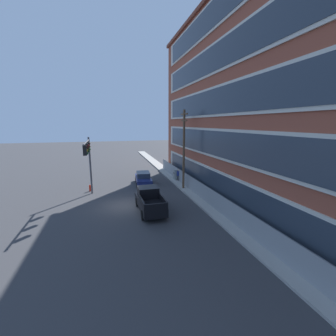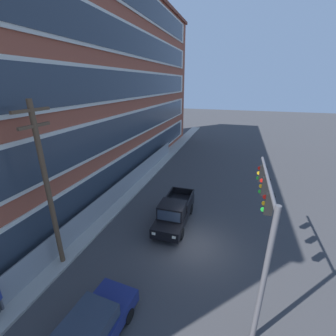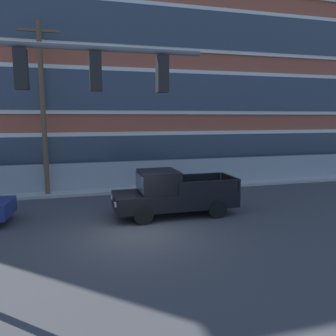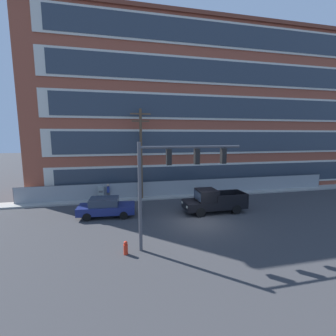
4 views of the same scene
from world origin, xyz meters
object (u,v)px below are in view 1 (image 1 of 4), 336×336
at_px(traffic_signal_mast, 88,155).
at_px(electrical_cabinet, 175,175).
at_px(sedan_navy, 143,178).
at_px(pickup_truck_black, 149,201).
at_px(fire_hydrant, 90,188).
at_px(pedestrian_near_cabinet, 179,175).
at_px(utility_pole_near_corner, 184,147).

height_order(traffic_signal_mast, electrical_cabinet, traffic_signal_mast).
bearing_deg(sedan_navy, traffic_signal_mast, -55.86).
xyz_separation_m(pickup_truck_black, fire_hydrant, (-7.60, -5.51, -0.58)).
bearing_deg(sedan_navy, electrical_cabinet, 99.08).
bearing_deg(pickup_truck_black, traffic_signal_mast, -132.57).
bearing_deg(fire_hydrant, sedan_navy, 102.18).
height_order(pedestrian_near_cabinet, fire_hydrant, pedestrian_near_cabinet).
xyz_separation_m(traffic_signal_mast, pedestrian_near_cabinet, (-4.19, 10.88, -3.61)).
bearing_deg(fire_hydrant, traffic_signal_mast, 5.41).
distance_m(utility_pole_near_corner, fire_hydrant, 11.76).
distance_m(pickup_truck_black, sedan_navy, 9.03).
xyz_separation_m(traffic_signal_mast, sedan_navy, (-4.16, 6.13, -3.78)).
xyz_separation_m(traffic_signal_mast, electrical_cabinet, (-4.88, 10.62, -3.83)).
height_order(sedan_navy, electrical_cabinet, sedan_navy).
xyz_separation_m(electrical_cabinet, pedestrian_near_cabinet, (0.69, 0.26, 0.22)).
bearing_deg(pickup_truck_black, pedestrian_near_cabinet, 148.03).
bearing_deg(electrical_cabinet, sedan_navy, -80.92).
distance_m(traffic_signal_mast, sedan_navy, 8.32).
bearing_deg(traffic_signal_mast, fire_hydrant, -174.59).
height_order(electrical_cabinet, pedestrian_near_cabinet, pedestrian_near_cabinet).
height_order(pickup_truck_black, utility_pole_near_corner, utility_pole_near_corner).
bearing_deg(traffic_signal_mast, utility_pole_near_corner, 94.52).
relative_size(traffic_signal_mast, fire_hydrant, 8.00).
bearing_deg(pedestrian_near_cabinet, electrical_cabinet, -159.46).
distance_m(pickup_truck_black, pedestrian_near_cabinet, 10.63).
bearing_deg(electrical_cabinet, pedestrian_near_cabinet, 20.54).
distance_m(utility_pole_near_corner, pedestrian_near_cabinet, 5.27).
bearing_deg(fire_hydrant, pedestrian_near_cabinet, 97.23).
relative_size(traffic_signal_mast, sedan_navy, 1.35).
relative_size(utility_pole_near_corner, electrical_cabinet, 6.09).
xyz_separation_m(traffic_signal_mast, pickup_truck_black, (4.82, 5.25, -3.62)).
xyz_separation_m(utility_pole_near_corner, pedestrian_near_cabinet, (-3.37, 0.50, -4.02)).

